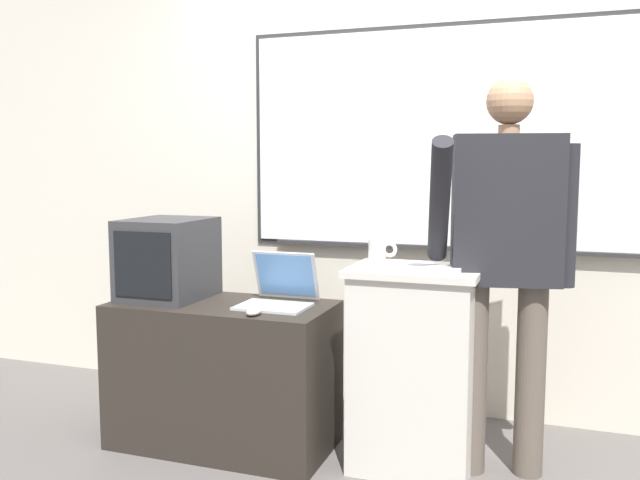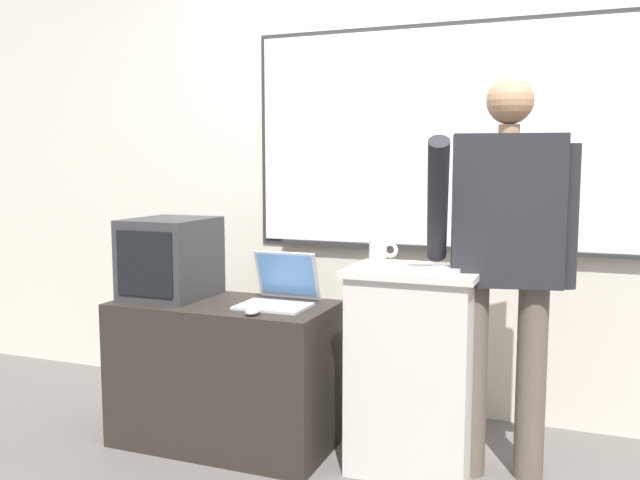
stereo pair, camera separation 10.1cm
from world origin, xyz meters
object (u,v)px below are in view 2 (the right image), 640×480
wireless_keyboard (414,268)px  coffee_mug (379,250)px  laptop (281,289)px  computer_mouse_by_laptop (253,311)px  person_presenter (505,248)px  crt_monitor (171,258)px  side_desk (225,373)px  lectern_podium (413,369)px

wireless_keyboard → coffee_mug: 0.30m
laptop → computer_mouse_by_laptop: laptop is taller
person_presenter → laptop: bearing=171.8°
crt_monitor → side_desk: bearing=-4.6°
wireless_keyboard → person_presenter: bearing=17.7°
person_presenter → computer_mouse_by_laptop: size_ratio=17.51×
person_presenter → wireless_keyboard: bearing=-174.0°
side_desk → wireless_keyboard: (0.94, 0.02, 0.58)m
person_presenter → computer_mouse_by_laptop: 1.14m
side_desk → wireless_keyboard: 1.10m
lectern_podium → wireless_keyboard: bearing=-82.4°
crt_monitor → wireless_keyboard: bearing=-0.4°
wireless_keyboard → coffee_mug: size_ratio=2.93×
lectern_podium → coffee_mug: 0.57m
wireless_keyboard → coffee_mug: (-0.22, 0.21, 0.04)m
computer_mouse_by_laptop → coffee_mug: size_ratio=0.71×
laptop → coffee_mug: (0.45, 0.15, 0.19)m
laptop → computer_mouse_by_laptop: size_ratio=3.30×
crt_monitor → coffee_mug: size_ratio=3.15×
side_desk → laptop: bearing=14.4°
laptop → crt_monitor: size_ratio=0.74×
laptop → computer_mouse_by_laptop: 0.27m
lectern_podium → coffee_mug: bearing=144.1°
coffee_mug → side_desk: bearing=-162.7°
side_desk → computer_mouse_by_laptop: computer_mouse_by_laptop is taller
lectern_podium → wireless_keyboard: size_ratio=2.25×
person_presenter → coffee_mug: person_presenter is taller
person_presenter → laptop: size_ratio=5.31×
lectern_podium → side_desk: lectern_podium is taller
lectern_podium → person_presenter: (0.38, 0.06, 0.56)m
computer_mouse_by_laptop → side_desk: bearing=143.2°
side_desk → coffee_mug: size_ratio=7.61×
wireless_keyboard → coffee_mug: bearing=136.3°
side_desk → coffee_mug: 0.98m
laptop → crt_monitor: 0.61m
person_presenter → crt_monitor: 1.64m
side_desk → laptop: 0.52m
crt_monitor → lectern_podium: bearing=2.1°
computer_mouse_by_laptop → crt_monitor: size_ratio=0.23×
computer_mouse_by_laptop → coffee_mug: 0.67m
person_presenter → coffee_mug: (-0.59, 0.09, -0.05)m
side_desk → computer_mouse_by_laptop: (0.26, -0.19, 0.37)m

